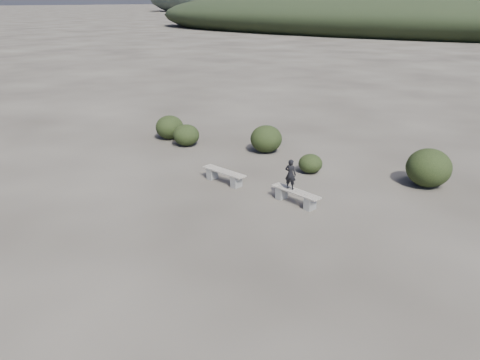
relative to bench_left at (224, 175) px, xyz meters
The scene contains 9 objects.
ground 5.58m from the bench_left, 73.04° to the right, with size 1200.00×1200.00×0.00m, color #302B25.
bench_left is the anchor object (origin of this frame).
bench_right 2.95m from the bench_left, ahead, with size 1.80×0.74×0.44m.
seated_person 2.79m from the bench_left, ahead, with size 0.36×0.24×0.98m, color black.
shrub_a 4.91m from the bench_left, 145.92° to the left, with size 1.15×1.15×0.94m, color black.
shrub_b 3.99m from the bench_left, 99.50° to the left, with size 1.34×1.34×1.14m, color black.
shrub_c 3.36m from the bench_left, 52.50° to the left, with size 0.89×0.89×0.71m, color black.
shrub_d 7.06m from the bench_left, 31.89° to the left, with size 1.52×1.52×1.33m, color black.
shrub_f 6.28m from the bench_left, 149.77° to the left, with size 1.28×1.28×1.09m, color black.
Camera 1 is at (7.52, -7.07, 6.02)m, focal length 35.00 mm.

